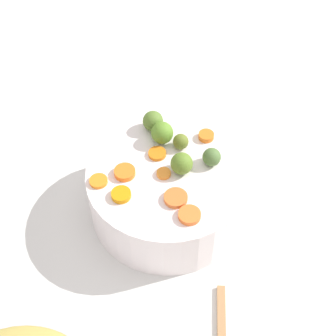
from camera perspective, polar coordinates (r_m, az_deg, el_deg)
tabletop at (r=0.94m, az=-1.79°, el=-5.09°), size 2.40×2.40×0.02m
serving_bowl_carrots at (r=0.89m, az=-0.00°, el=-2.65°), size 0.29×0.29×0.11m
carrot_slice_0 at (r=0.81m, az=0.91°, el=-3.52°), size 0.04×0.04×0.01m
carrot_slice_1 at (r=0.81m, az=-5.50°, el=-3.11°), size 0.05×0.05×0.01m
carrot_slice_2 at (r=0.84m, az=-8.12°, el=-1.52°), size 0.04×0.04×0.01m
carrot_slice_3 at (r=0.87m, az=-1.53°, el=1.74°), size 0.04×0.04×0.01m
carrot_slice_4 at (r=0.84m, az=-5.08°, el=-0.50°), size 0.05×0.05×0.01m
carrot_slice_5 at (r=0.84m, az=-0.48°, el=-0.56°), size 0.03×0.03×0.01m
carrot_slice_6 at (r=0.79m, az=2.52°, el=-5.51°), size 0.04×0.04×0.01m
carrot_slice_7 at (r=0.90m, az=4.48°, el=3.76°), size 0.04×0.04×0.01m
brussels_sprout_0 at (r=0.85m, az=5.12°, el=1.29°), size 0.03×0.03×0.03m
brussels_sprout_1 at (r=0.91m, az=-1.77°, el=5.50°), size 0.04×0.04×0.04m
brussels_sprout_2 at (r=0.88m, az=1.49°, el=3.10°), size 0.03×0.03×0.03m
brussels_sprout_3 at (r=0.83m, az=1.61°, el=0.53°), size 0.04×0.04×0.04m
brussels_sprout_4 at (r=0.88m, az=-0.84°, el=4.16°), size 0.04×0.04×0.04m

